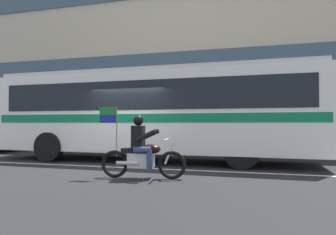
% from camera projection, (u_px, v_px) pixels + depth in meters
% --- Properties ---
extents(ground_plane, '(60.00, 60.00, 0.00)m').
position_uv_depth(ground_plane, '(126.00, 165.00, 9.98)').
color(ground_plane, black).
extents(sidewalk_curb, '(28.00, 3.80, 0.15)m').
position_uv_depth(sidewalk_curb, '(168.00, 149.00, 14.90)').
color(sidewalk_curb, '#B7B2A8').
rests_on(sidewalk_curb, ground_plane).
extents(lane_center_stripe, '(26.60, 0.14, 0.01)m').
position_uv_depth(lane_center_stripe, '(119.00, 167.00, 9.40)').
color(lane_center_stripe, silver).
rests_on(lane_center_stripe, ground_plane).
extents(office_building_facade, '(28.00, 0.89, 13.17)m').
position_uv_depth(office_building_facade, '(178.00, 31.00, 17.22)').
color(office_building_facade, '#B2A893').
rests_on(office_building_facade, ground_plane).
extents(transit_bus, '(11.43, 2.81, 3.22)m').
position_uv_depth(transit_bus, '(153.00, 109.00, 11.02)').
color(transit_bus, white).
rests_on(transit_bus, ground_plane).
extents(motorcycle_with_rider, '(2.19, 0.67, 1.78)m').
position_uv_depth(motorcycle_with_rider, '(142.00, 151.00, 7.53)').
color(motorcycle_with_rider, black).
rests_on(motorcycle_with_rider, ground_plane).
extents(fire_hydrant, '(0.22, 0.30, 0.75)m').
position_uv_depth(fire_hydrant, '(109.00, 140.00, 14.86)').
color(fire_hydrant, gold).
rests_on(fire_hydrant, sidewalk_curb).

